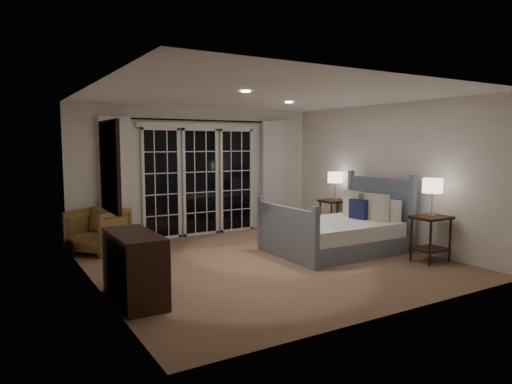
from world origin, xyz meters
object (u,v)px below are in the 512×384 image
nightstand_left (431,232)px  lamp_right (335,178)px  bed (339,233)px  lamp_left (433,186)px  dresser (134,267)px  nightstand_right (334,212)px  armchair (97,231)px

nightstand_left → lamp_right: (0.13, 2.37, 0.67)m
bed → lamp_left: 1.69m
bed → dresser: 3.72m
nightstand_right → lamp_right: lamp_right is taller
armchair → nightstand_left: bearing=14.8°
nightstand_left → nightstand_right: 2.37m
nightstand_right → bed: bearing=-127.7°
dresser → lamp_right: bearing=21.7°
lamp_left → nightstand_right: bearing=87.0°
nightstand_right → armchair: (-4.37, 0.83, -0.09)m
nightstand_left → bed: bearing=120.1°
dresser → armchair: bearing=87.0°
bed → lamp_right: (0.86, 1.11, 0.82)m
bed → dresser: bed is taller
lamp_left → dresser: 4.49m
lamp_right → dresser: 4.91m
nightstand_right → lamp_left: (-0.13, -2.37, 0.70)m
nightstand_left → lamp_right: bearing=87.0°
lamp_right → dresser: (-4.51, -1.80, -0.74)m
bed → nightstand_right: (0.86, 1.11, 0.15)m
nightstand_right → lamp_right: bearing=-123.7°
lamp_left → armchair: (-4.25, 3.20, -0.79)m
lamp_right → dresser: lamp_right is taller
nightstand_left → dresser: size_ratio=0.63×
lamp_left → dresser: bearing=172.5°
nightstand_right → armchair: 4.45m
nightstand_right → dresser: size_ratio=0.62×
bed → lamp_right: size_ratio=3.77×
nightstand_left → lamp_left: size_ratio=1.23×
nightstand_left → dresser: (-4.38, 0.57, -0.07)m
bed → lamp_right: bearing=52.3°
bed → armchair: bearing=151.1°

